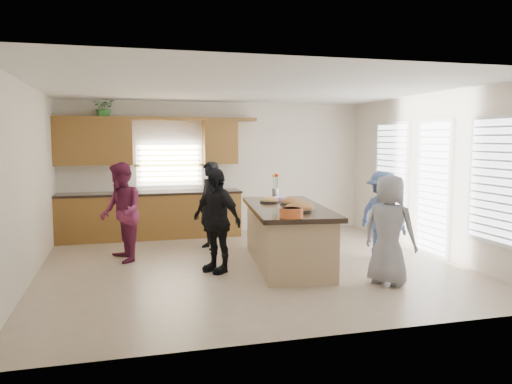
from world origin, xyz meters
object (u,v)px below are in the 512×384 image
object	(u,v)px
woman_left_mid	(121,212)
woman_right_front	(389,230)
woman_right_back	(382,215)
woman_left_back	(210,205)
salad_bowl	(291,212)
woman_left_front	(216,220)
island	(287,237)

from	to	relation	value
woman_left_mid	woman_right_front	size ratio (longest dim) A/B	1.07
woman_right_back	woman_right_front	bearing A→B (deg)	137.03
woman_left_back	woman_right_front	distance (m)	3.52
salad_bowl	woman_left_front	size ratio (longest dim) A/B	0.21
island	woman_left_mid	xyz separation A→B (m)	(-2.57, 0.88, 0.37)
woman_left_back	woman_left_front	xyz separation A→B (m)	(-0.19, -1.62, -0.01)
woman_right_front	woman_left_back	bearing A→B (deg)	-3.25
woman_right_front	island	bearing A→B (deg)	-2.54
salad_bowl	woman_left_front	distance (m)	1.33
woman_left_mid	island	bearing A→B (deg)	58.03
woman_right_front	woman_right_back	bearing A→B (deg)	-63.64
woman_left_back	woman_left_front	size ratio (longest dim) A/B	1.02
salad_bowl	woman_right_front	world-z (taller)	woman_right_front
salad_bowl	woman_left_front	bearing A→B (deg)	130.75
island	woman_right_front	distance (m)	1.77
woman_left_back	woman_right_back	xyz separation A→B (m)	(2.68, -1.49, -0.07)
woman_left_mid	woman_right_front	distance (m)	4.25
woman_left_back	woman_left_mid	distance (m)	1.69
salad_bowl	woman_left_mid	distance (m)	3.02
woman_right_front	woman_left_front	bearing A→B (deg)	21.87
salad_bowl	woman_left_mid	world-z (taller)	woman_left_mid
woman_right_back	island	bearing A→B (deg)	72.67
island	woman_left_front	size ratio (longest dim) A/B	1.79
salad_bowl	woman_left_back	distance (m)	2.70
salad_bowl	woman_left_front	world-z (taller)	woman_left_front
salad_bowl	woman_left_front	xyz separation A→B (m)	(-0.85, 0.99, -0.23)
woman_left_mid	woman_right_back	xyz separation A→B (m)	(4.26, -0.89, -0.08)
woman_left_mid	woman_left_front	distance (m)	1.73
woman_left_mid	woman_right_back	world-z (taller)	woman_left_mid
woman_left_mid	woman_right_front	bearing A→B (deg)	44.06
woman_right_back	salad_bowl	bearing A→B (deg)	102.09
salad_bowl	woman_left_back	bearing A→B (deg)	104.22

